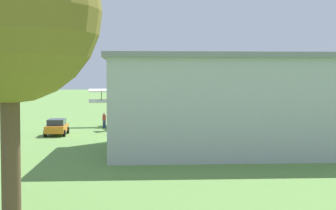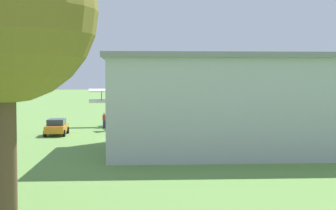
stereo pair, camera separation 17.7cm
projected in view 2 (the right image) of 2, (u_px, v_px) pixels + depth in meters
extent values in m
plane|color=#608C42|center=(177.00, 121.00, 66.48)|extent=(400.00, 400.00, 0.00)
cube|color=#B7BCC6|center=(283.00, 106.00, 38.95)|extent=(26.43, 14.40, 6.65)
cube|color=gray|center=(283.00, 59.00, 38.78)|extent=(27.07, 15.04, 0.35)
cube|color=#384251|center=(262.00, 109.00, 45.46)|extent=(8.99, 0.69, 5.46)
cylinder|color=silver|center=(125.00, 99.00, 58.07)|extent=(1.47, 6.98, 2.20)
cone|color=black|center=(122.00, 102.00, 61.76)|extent=(0.82, 0.86, 0.89)
cube|color=silver|center=(124.00, 101.00, 58.86)|extent=(7.97, 1.92, 0.36)
cube|color=silver|center=(124.00, 90.00, 59.40)|extent=(7.97, 1.92, 0.36)
cube|color=silver|center=(127.00, 85.00, 55.13)|extent=(0.17, 1.30, 1.46)
cube|color=silver|center=(127.00, 95.00, 55.02)|extent=(2.64, 1.03, 0.22)
cylinder|color=black|center=(133.00, 111.00, 58.76)|extent=(0.17, 0.65, 0.64)
cylinder|color=black|center=(116.00, 111.00, 58.44)|extent=(0.17, 0.65, 0.64)
cylinder|color=#332D28|center=(146.00, 95.00, 59.56)|extent=(0.09, 0.29, 1.27)
cylinder|color=#332D28|center=(102.00, 96.00, 58.70)|extent=(0.09, 0.29, 1.27)
cylinder|color=black|center=(327.00, 126.00, 55.72)|extent=(0.26, 0.65, 0.64)
cube|color=#1E6B38|center=(130.00, 127.00, 50.58)|extent=(1.97, 4.18, 0.74)
cube|color=#2D3842|center=(130.00, 120.00, 50.54)|extent=(1.64, 2.38, 0.61)
cylinder|color=black|center=(140.00, 132.00, 49.40)|extent=(0.27, 0.65, 0.64)
cylinder|color=black|center=(123.00, 132.00, 49.08)|extent=(0.27, 0.65, 0.64)
cylinder|color=black|center=(137.00, 129.00, 52.11)|extent=(0.27, 0.65, 0.64)
cylinder|color=black|center=(120.00, 129.00, 51.79)|extent=(0.27, 0.65, 0.64)
cube|color=orange|center=(57.00, 128.00, 49.21)|extent=(1.95, 4.28, 0.65)
cube|color=#2D3842|center=(57.00, 122.00, 49.18)|extent=(1.65, 2.42, 0.55)
cylinder|color=black|center=(64.00, 133.00, 47.87)|extent=(0.25, 0.65, 0.64)
cylinder|color=black|center=(45.00, 133.00, 47.75)|extent=(0.25, 0.65, 0.64)
cylinder|color=black|center=(68.00, 130.00, 50.71)|extent=(0.25, 0.65, 0.64)
cylinder|color=black|center=(50.00, 130.00, 50.59)|extent=(0.25, 0.65, 0.64)
cylinder|color=#3F3F47|center=(277.00, 125.00, 54.78)|extent=(0.45, 0.45, 0.83)
cylinder|color=orange|center=(277.00, 119.00, 54.75)|extent=(0.53, 0.53, 0.59)
sphere|color=beige|center=(278.00, 115.00, 54.72)|extent=(0.23, 0.23, 0.23)
cylinder|color=#B23333|center=(176.00, 127.00, 52.60)|extent=(0.43, 0.43, 0.85)
cylinder|color=#72338C|center=(176.00, 120.00, 52.56)|extent=(0.51, 0.51, 0.60)
sphere|color=#D8AD84|center=(176.00, 116.00, 52.54)|extent=(0.23, 0.23, 0.23)
cylinder|color=navy|center=(104.00, 124.00, 56.36)|extent=(0.43, 0.43, 0.83)
cylinder|color=#B23333|center=(104.00, 118.00, 56.32)|extent=(0.51, 0.51, 0.59)
sphere|color=#9E704C|center=(104.00, 114.00, 56.30)|extent=(0.23, 0.23, 0.23)
cylinder|color=#33723F|center=(166.00, 127.00, 52.68)|extent=(0.43, 0.43, 0.83)
cylinder|color=beige|center=(166.00, 120.00, 52.64)|extent=(0.52, 0.52, 0.59)
sphere|color=beige|center=(166.00, 116.00, 52.62)|extent=(0.22, 0.22, 0.22)
cylinder|color=brown|center=(7.00, 155.00, 16.87)|extent=(0.62, 0.62, 5.71)
sphere|color=olive|center=(5.00, 11.00, 16.64)|extent=(5.97, 5.97, 5.97)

